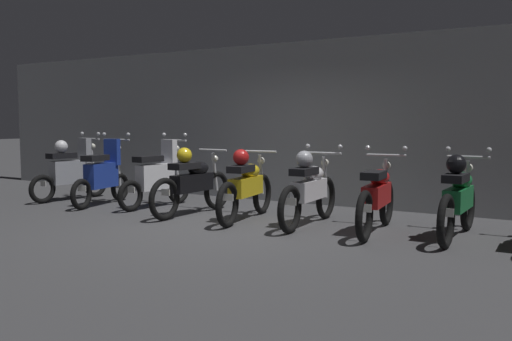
% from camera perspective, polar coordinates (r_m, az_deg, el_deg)
% --- Properties ---
extents(ground_plane, '(80.00, 80.00, 0.00)m').
position_cam_1_polar(ground_plane, '(7.88, -3.62, -5.84)').
color(ground_plane, '#424244').
extents(back_wall, '(16.05, 0.30, 2.93)m').
position_cam_1_polar(back_wall, '(10.22, 5.41, 4.87)').
color(back_wall, gray).
rests_on(back_wall, ground).
extents(motorbike_slot_0, '(0.59, 1.68, 1.29)m').
position_cam_1_polar(motorbike_slot_0, '(11.12, -18.48, 0.02)').
color(motorbike_slot_0, black).
rests_on(motorbike_slot_0, ground).
extents(motorbike_slot_1, '(0.58, 1.67, 1.29)m').
position_cam_1_polar(motorbike_slot_1, '(10.29, -15.45, -0.50)').
color(motorbike_slot_1, black).
rests_on(motorbike_slot_1, ground).
extents(motorbike_slot_2, '(0.59, 1.68, 1.29)m').
position_cam_1_polar(motorbike_slot_2, '(9.80, -10.11, -0.67)').
color(motorbike_slot_2, black).
rests_on(motorbike_slot_2, ground).
extents(motorbike_slot_3, '(0.56, 1.95, 1.08)m').
position_cam_1_polar(motorbike_slot_3, '(8.93, -6.54, -1.18)').
color(motorbike_slot_3, black).
rests_on(motorbike_slot_3, ground).
extents(motorbike_slot_4, '(0.56, 1.94, 1.08)m').
position_cam_1_polar(motorbike_slot_4, '(8.37, -1.01, -1.55)').
color(motorbike_slot_4, black).
rests_on(motorbike_slot_4, ground).
extents(motorbike_slot_5, '(0.59, 1.95, 1.15)m').
position_cam_1_polar(motorbike_slot_5, '(7.97, 5.51, -1.89)').
color(motorbike_slot_5, black).
rests_on(motorbike_slot_5, ground).
extents(motorbike_slot_6, '(0.59, 1.95, 1.15)m').
position_cam_1_polar(motorbike_slot_6, '(7.58, 12.31, -2.60)').
color(motorbike_slot_6, black).
rests_on(motorbike_slot_6, ground).
extents(motorbike_slot_7, '(0.59, 1.95, 1.15)m').
position_cam_1_polar(motorbike_slot_7, '(7.47, 20.06, -2.62)').
color(motorbike_slot_7, black).
rests_on(motorbike_slot_7, ground).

